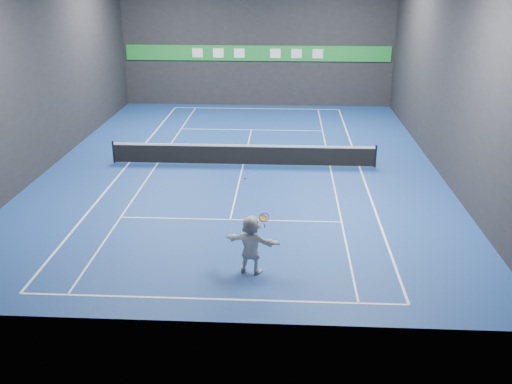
# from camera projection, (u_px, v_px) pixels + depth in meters

# --- Properties ---
(ground) EXTENTS (26.00, 26.00, 0.00)m
(ground) POSITION_uv_depth(u_px,v_px,m) (243.00, 165.00, 27.06)
(ground) COLOR navy
(ground) RESTS_ON ground
(wall_back) EXTENTS (18.00, 0.10, 9.00)m
(wall_back) POSITION_uv_depth(u_px,v_px,m) (257.00, 38.00, 37.53)
(wall_back) COLOR black
(wall_back) RESTS_ON ground
(wall_front) EXTENTS (18.00, 0.10, 9.00)m
(wall_front) POSITION_uv_depth(u_px,v_px,m) (200.00, 159.00, 13.33)
(wall_front) COLOR black
(wall_front) RESTS_ON ground
(wall_left) EXTENTS (0.10, 26.00, 9.00)m
(wall_left) POSITION_uv_depth(u_px,v_px,m) (45.00, 68.00, 25.88)
(wall_left) COLOR black
(wall_left) RESTS_ON ground
(wall_right) EXTENTS (0.10, 26.00, 9.00)m
(wall_right) POSITION_uv_depth(u_px,v_px,m) (447.00, 71.00, 24.97)
(wall_right) COLOR black
(wall_right) RESTS_ON ground
(baseline_near) EXTENTS (10.98, 0.08, 0.01)m
(baseline_near) POSITION_uv_depth(u_px,v_px,m) (211.00, 299.00, 15.99)
(baseline_near) COLOR white
(baseline_near) RESTS_ON ground
(baseline_far) EXTENTS (10.98, 0.08, 0.01)m
(baseline_far) POSITION_uv_depth(u_px,v_px,m) (256.00, 109.00, 38.12)
(baseline_far) COLOR white
(baseline_far) RESTS_ON ground
(sideline_doubles_left) EXTENTS (0.08, 23.78, 0.01)m
(sideline_doubles_left) POSITION_uv_depth(u_px,v_px,m) (129.00, 163.00, 27.33)
(sideline_doubles_left) COLOR white
(sideline_doubles_left) RESTS_ON ground
(sideline_doubles_right) EXTENTS (0.08, 23.78, 0.01)m
(sideline_doubles_right) POSITION_uv_depth(u_px,v_px,m) (359.00, 167.00, 26.78)
(sideline_doubles_right) COLOR white
(sideline_doubles_right) RESTS_ON ground
(sideline_singles_left) EXTENTS (0.06, 23.78, 0.01)m
(sideline_singles_left) POSITION_uv_depth(u_px,v_px,m) (158.00, 163.00, 27.26)
(sideline_singles_left) COLOR white
(sideline_singles_left) RESTS_ON ground
(sideline_singles_right) EXTENTS (0.06, 23.78, 0.01)m
(sideline_singles_right) POSITION_uv_depth(u_px,v_px,m) (330.00, 166.00, 26.85)
(sideline_singles_right) COLOR white
(sideline_singles_right) RESTS_ON ground
(service_line_near) EXTENTS (8.23, 0.06, 0.01)m
(service_line_near) POSITION_uv_depth(u_px,v_px,m) (230.00, 220.00, 21.10)
(service_line_near) COLOR white
(service_line_near) RESTS_ON ground
(service_line_far) EXTENTS (8.23, 0.06, 0.01)m
(service_line_far) POSITION_uv_depth(u_px,v_px,m) (251.00, 130.00, 33.01)
(service_line_far) COLOR white
(service_line_far) RESTS_ON ground
(center_service_line) EXTENTS (0.06, 12.80, 0.01)m
(center_service_line) POSITION_uv_depth(u_px,v_px,m) (243.00, 165.00, 27.05)
(center_service_line) COLOR white
(center_service_line) RESTS_ON ground
(player) EXTENTS (1.80, 0.96, 1.85)m
(player) POSITION_uv_depth(u_px,v_px,m) (251.00, 244.00, 17.12)
(player) COLOR silver
(player) RESTS_ON ground
(tennis_ball) EXTENTS (0.07, 0.07, 0.07)m
(tennis_ball) POSITION_uv_depth(u_px,v_px,m) (245.00, 178.00, 16.53)
(tennis_ball) COLOR #B3D423
(tennis_ball) RESTS_ON player
(tennis_net) EXTENTS (12.50, 0.10, 1.07)m
(tennis_net) POSITION_uv_depth(u_px,v_px,m) (243.00, 154.00, 26.86)
(tennis_net) COLOR black
(tennis_net) RESTS_ON ground
(sponsor_banner) EXTENTS (17.64, 0.11, 1.00)m
(sponsor_banner) POSITION_uv_depth(u_px,v_px,m) (257.00, 53.00, 37.83)
(sponsor_banner) COLOR #1E8A30
(sponsor_banner) RESTS_ON wall_back
(tennis_racket) EXTENTS (0.43, 0.36, 0.59)m
(tennis_racket) POSITION_uv_depth(u_px,v_px,m) (264.00, 219.00, 16.85)
(tennis_racket) COLOR red
(tennis_racket) RESTS_ON player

